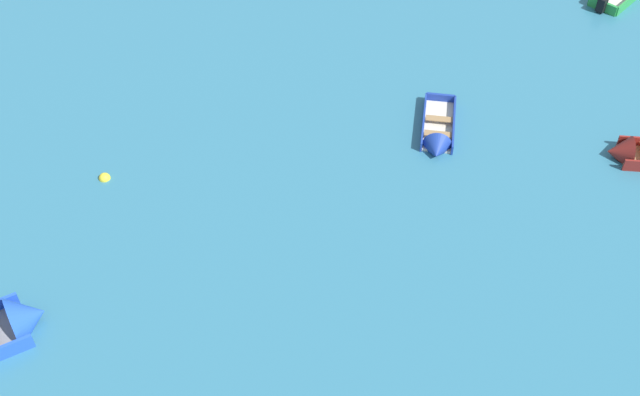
{
  "coord_description": "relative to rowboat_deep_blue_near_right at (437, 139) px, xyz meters",
  "views": [
    {
      "loc": [
        1.79,
        6.59,
        17.78
      ],
      "look_at": [
        0.0,
        23.6,
        0.15
      ],
      "focal_mm": 44.6,
      "sensor_mm": 36.0,
      "label": 1
    }
  ],
  "objects": [
    {
      "name": "mooring_buoy_midfield",
      "position": [
        -10.57,
        -2.84,
        -0.16
      ],
      "size": [
        0.38,
        0.38,
        0.38
      ],
      "primitive_type": "sphere",
      "color": "yellow",
      "rests_on": "ground_plane"
    },
    {
      "name": "rowboat_deep_blue_near_right",
      "position": [
        0.0,
        0.0,
        0.0
      ],
      "size": [
        1.21,
        3.16,
        0.97
      ],
      "color": "beige",
      "rests_on": "ground_plane"
    }
  ]
}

